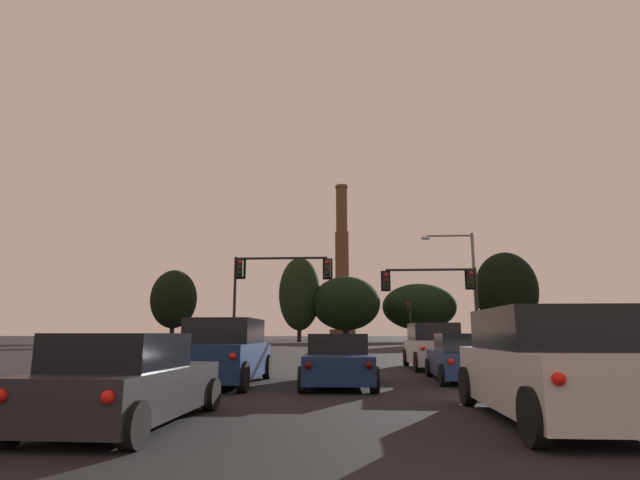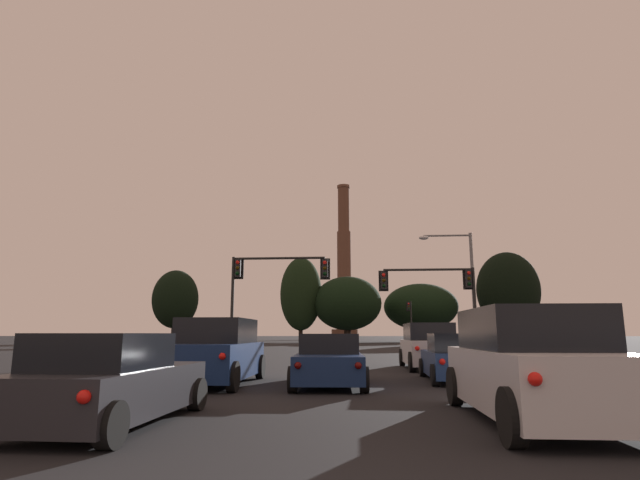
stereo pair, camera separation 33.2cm
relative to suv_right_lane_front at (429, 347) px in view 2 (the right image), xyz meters
The scene contains 16 objects.
suv_right_lane_front is the anchor object (origin of this frame).
hatchback_right_lane_second 5.52m from the suv_right_lane_front, 89.48° to the right, with size 2.00×4.14×1.44m.
hatchback_left_lane_third 15.15m from the suv_right_lane_front, 116.97° to the right, with size 1.97×4.13×1.44m.
suv_right_lane_third 12.63m from the suv_right_lane_front, 90.23° to the right, with size 2.10×4.91×1.86m.
sedan_center_lane_second 7.81m from the suv_right_lane_front, 118.76° to the right, with size 2.16×4.77×1.43m.
suv_left_lane_second 9.85m from the suv_right_lane_front, 135.36° to the right, with size 2.17×4.93×1.86m.
traffic_light_overhead_left 11.62m from the suv_right_lane_front, 138.62° to the left, with size 5.91×0.50×5.89m.
traffic_light_overhead_right 9.41m from the suv_right_lane_front, 76.82° to the left, with size 5.78×0.50×5.30m.
traffic_light_far_right 45.77m from the suv_right_lane_front, 85.01° to the left, with size 0.78×0.50×5.64m.
street_lamp 11.96m from the suv_right_lane_front, 70.34° to the left, with size 3.38×0.36×7.80m.
smokestack 109.79m from the suv_right_lane_front, 93.28° to the left, with size 6.81×6.81×40.83m.
treeline_center_right 72.45m from the suv_right_lane_front, 71.00° to the left, with size 10.77×9.69×15.61m.
treeline_far_right 70.94m from the suv_right_lane_front, 118.71° to the left, with size 7.81×7.03×12.17m.
treeline_center_left 70.35m from the suv_right_lane_front, 83.10° to the left, with size 13.19×11.87×10.30m.
treeline_right_mid 66.28m from the suv_right_lane_front, 101.08° to the left, with size 7.17×6.45×14.54m.
treeline_left_mid 65.03m from the suv_right_lane_front, 94.11° to the left, with size 11.68×10.51×11.12m.
Camera 2 is at (0.55, -2.00, 1.43)m, focal length 28.00 mm.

